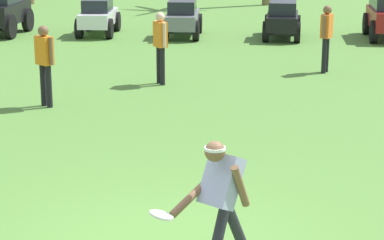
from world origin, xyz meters
TOP-DOWN VIEW (x-y plane):
  - frisbee_thrower at (0.69, -0.39)m, footprint 0.87×0.84m
  - frisbee_in_flight at (0.12, -0.84)m, footprint 0.31×0.31m
  - teammate_near_sideline at (2.84, 9.76)m, footprint 0.32×0.48m
  - teammate_midfield at (-2.83, 6.19)m, footprint 0.43×0.37m
  - teammate_deep at (-0.85, 8.28)m, footprint 0.34×0.46m
  - parked_car_slot_a at (-6.37, 14.89)m, footprint 1.29×2.40m
  - parked_car_slot_b at (-3.48, 15.05)m, footprint 1.11×2.21m
  - parked_car_slot_c at (-0.88, 14.82)m, footprint 1.08×2.20m
  - parked_car_slot_d at (2.09, 14.73)m, footprint 1.23×2.26m

SIDE VIEW (x-z plane):
  - parked_car_slot_b at x=-3.48m, z-range 0.01..1.11m
  - parked_car_slot_c at x=-0.88m, z-range 0.01..1.11m
  - parked_car_slot_d at x=2.09m, z-range 0.01..1.11m
  - parked_car_slot_a at x=-6.37m, z-range 0.04..1.44m
  - frisbee_in_flight at x=0.12m, z-range 0.71..0.80m
  - frisbee_thrower at x=0.69m, z-range 0.09..1.50m
  - teammate_near_sideline at x=2.84m, z-range 0.16..1.72m
  - teammate_midfield at x=-2.83m, z-range 0.16..1.72m
  - teammate_deep at x=-0.85m, z-range 0.16..1.72m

